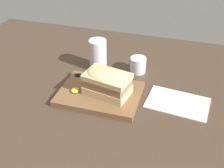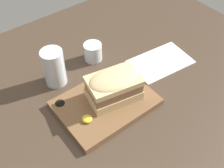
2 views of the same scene
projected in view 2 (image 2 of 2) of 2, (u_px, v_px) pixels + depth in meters
The scene contains 7 objects.
dining_table at pixel (112, 119), 81.93cm from camera, with size 140.90×117.17×2.00cm.
serving_board at pixel (105, 103), 83.55cm from camera, with size 28.05×20.62×2.09cm.
sandwich at pixel (114, 86), 80.42cm from camera, with size 16.59×12.33×8.92cm.
mustard_dollop at pixel (87, 119), 77.52cm from camera, with size 2.89×2.89×1.16cm.
water_glass at pixel (54, 69), 87.27cm from camera, with size 6.86×6.86×12.44cm.
wine_glass at pixel (93, 52), 96.97cm from camera, with size 6.29×6.29×6.15cm.
napkin at pixel (161, 62), 97.49cm from camera, with size 21.97×15.45×0.40cm.
Camera 2 is at (-30.09, -38.89, 67.34)cm, focal length 45.00 mm.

